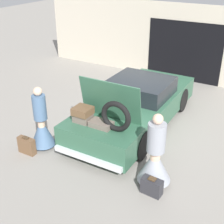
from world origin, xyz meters
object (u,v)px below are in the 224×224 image
(person_left, at_px, (42,126))
(suitcase_beside_right_person, at_px, (152,186))
(suitcase_beside_left_person, at_px, (27,146))
(car, at_px, (135,105))
(person_right, at_px, (155,160))

(person_left, height_order, suitcase_beside_right_person, person_left)
(person_left, distance_m, suitcase_beside_right_person, 3.08)
(person_left, xyz_separation_m, suitcase_beside_left_person, (-0.15, -0.42, -0.36))
(car, relative_size, person_right, 2.99)
(person_right, height_order, suitcase_beside_left_person, person_right)
(car, height_order, suitcase_beside_right_person, car)
(person_right, xyz_separation_m, suitcase_beside_left_person, (-3.08, -0.53, -0.36))
(suitcase_beside_right_person, bearing_deg, person_right, 106.93)
(person_left, xyz_separation_m, suitcase_beside_right_person, (3.05, -0.25, -0.39))
(suitcase_beside_left_person, height_order, suitcase_beside_right_person, suitcase_beside_left_person)
(person_left, relative_size, person_right, 0.99)
(car, bearing_deg, person_right, -54.88)
(suitcase_beside_left_person, relative_size, suitcase_beside_right_person, 1.03)
(car, xyz_separation_m, person_right, (1.47, -2.09, -0.01))
(suitcase_beside_left_person, bearing_deg, person_right, 9.76)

